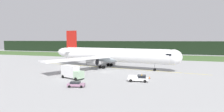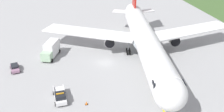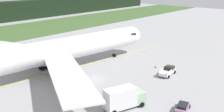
{
  "view_description": "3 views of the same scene",
  "coord_description": "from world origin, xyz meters",
  "px_view_note": "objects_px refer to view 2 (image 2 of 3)",
  "views": [
    {
      "loc": [
        20.74,
        -57.1,
        11.05
      ],
      "look_at": [
        -0.37,
        8.79,
        4.77
      ],
      "focal_mm": 28.75,
      "sensor_mm": 36.0,
      "label": 1
    },
    {
      "loc": [
        52.8,
        -8.15,
        27.69
      ],
      "look_at": [
        3.74,
        1.0,
        3.4
      ],
      "focal_mm": 40.59,
      "sensor_mm": 36.0,
      "label": 2
    },
    {
      "loc": [
        -35.43,
        -35.7,
        20.52
      ],
      "look_at": [
        3.99,
        -1.81,
        4.83
      ],
      "focal_mm": 40.41,
      "sensor_mm": 36.0,
      "label": 3
    }
  ],
  "objects_px": {
    "airliner": "(145,39)",
    "ops_pickup_truck": "(60,96)",
    "staff_car": "(15,68)",
    "apron_cone": "(86,103)",
    "catering_truck": "(51,49)"
  },
  "relations": [
    {
      "from": "ops_pickup_truck",
      "to": "staff_car",
      "type": "xyz_separation_m",
      "value": [
        -13.19,
        -9.91,
        -0.2
      ]
    },
    {
      "from": "apron_cone",
      "to": "ops_pickup_truck",
      "type": "bearing_deg",
      "value": -116.53
    },
    {
      "from": "airliner",
      "to": "catering_truck",
      "type": "bearing_deg",
      "value": -101.95
    },
    {
      "from": "ops_pickup_truck",
      "to": "apron_cone",
      "type": "xyz_separation_m",
      "value": [
        2.3,
        4.61,
        -0.59
      ]
    },
    {
      "from": "staff_car",
      "to": "apron_cone",
      "type": "xyz_separation_m",
      "value": [
        15.5,
        14.53,
        -0.38
      ]
    },
    {
      "from": "catering_truck",
      "to": "ops_pickup_truck",
      "type": "bearing_deg",
      "value": 6.27
    },
    {
      "from": "staff_car",
      "to": "apron_cone",
      "type": "height_order",
      "value": "staff_car"
    },
    {
      "from": "staff_car",
      "to": "airliner",
      "type": "bearing_deg",
      "value": 91.83
    },
    {
      "from": "catering_truck",
      "to": "apron_cone",
      "type": "relative_size",
      "value": 11.7
    },
    {
      "from": "airliner",
      "to": "ops_pickup_truck",
      "type": "distance_m",
      "value": 25.04
    },
    {
      "from": "ops_pickup_truck",
      "to": "catering_truck",
      "type": "relative_size",
      "value": 0.74
    },
    {
      "from": "airliner",
      "to": "catering_truck",
      "type": "relative_size",
      "value": 6.99
    },
    {
      "from": "ops_pickup_truck",
      "to": "apron_cone",
      "type": "distance_m",
      "value": 5.19
    },
    {
      "from": "airliner",
      "to": "ops_pickup_truck",
      "type": "xyz_separation_m",
      "value": [
        14.16,
        -20.25,
        -4.05
      ]
    },
    {
      "from": "ops_pickup_truck",
      "to": "catering_truck",
      "type": "distance_m",
      "value": 19.03
    }
  ]
}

